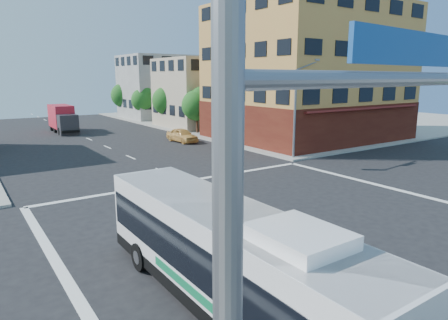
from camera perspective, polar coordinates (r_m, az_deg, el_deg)
ground at (r=18.59m, az=8.96°, el=-9.21°), size 120.00×120.00×0.00m
sidewalk_ne at (r=67.19m, az=10.39°, el=6.00°), size 50.00×50.00×0.15m
corner_building_ne at (r=44.58m, az=11.80°, el=10.60°), size 18.10×15.44×14.00m
building_east_near at (r=54.87m, az=-2.39°, el=9.57°), size 12.06×10.06×9.00m
building_east_far at (r=67.14m, az=-8.83°, el=10.27°), size 12.06×10.06×10.00m
signal_mast_ne at (r=31.38m, az=8.11°, el=8.68°), size 7.91×1.13×8.07m
signal_mast_sw at (r=3.87m, az=21.09°, el=-14.07°), size 7.91×1.01×8.07m
street_tree_a at (r=47.11m, az=-3.74°, el=8.07°), size 3.60×3.60×5.53m
street_tree_b at (r=54.13m, az=-8.11°, el=8.63°), size 3.80×3.80×5.79m
street_tree_c at (r=61.41m, az=-11.45°, el=8.61°), size 3.40×3.40×5.29m
street_tree_d at (r=68.82m, az=-14.11°, el=9.16°), size 4.00×4.00×6.03m
transit_bus at (r=11.65m, az=0.33°, el=-13.50°), size 2.58×11.34×3.36m
box_truck at (r=52.35m, az=-22.02°, el=5.40°), size 2.26×7.25×3.25m
parked_car at (r=41.58m, az=-6.00°, el=3.55°), size 2.01×4.28×1.42m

